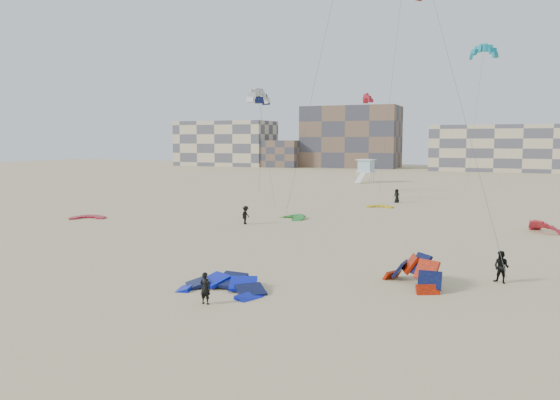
% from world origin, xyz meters
% --- Properties ---
extents(ground, '(320.00, 320.00, 0.00)m').
position_xyz_m(ground, '(0.00, 0.00, 0.00)').
color(ground, tan).
rests_on(ground, ground).
extents(kite_ground_blue, '(5.27, 5.52, 2.65)m').
position_xyz_m(kite_ground_blue, '(-1.21, -0.09, 0.00)').
color(kite_ground_blue, '#0006D3').
rests_on(kite_ground_blue, ground).
extents(kite_ground_orange, '(5.80, 5.81, 4.07)m').
position_xyz_m(kite_ground_orange, '(8.07, 4.99, 0.00)').
color(kite_ground_orange, '#FF1F00').
rests_on(kite_ground_orange, ground).
extents(kite_ground_red, '(4.54, 4.62, 0.60)m').
position_xyz_m(kite_ground_red, '(-27.13, 18.88, 0.00)').
color(kite_ground_red, red).
rests_on(kite_ground_red, ground).
extents(kite_ground_green, '(4.43, 4.45, 1.44)m').
position_xyz_m(kite_ground_green, '(-7.38, 26.76, 0.00)').
color(kite_ground_green, '#19942B').
rests_on(kite_ground_green, ground).
extents(kite_ground_red_far, '(4.80, 4.80, 3.17)m').
position_xyz_m(kite_ground_red_far, '(16.17, 27.33, 0.00)').
color(kite_ground_red_far, red).
rests_on(kite_ground_red_far, ground).
extents(kite_ground_yellow, '(3.05, 3.20, 0.55)m').
position_xyz_m(kite_ground_yellow, '(-1.13, 39.67, 0.00)').
color(kite_ground_yellow, '#FAEB0F').
rests_on(kite_ground_yellow, ground).
extents(kitesurfer_main, '(0.61, 0.42, 1.61)m').
position_xyz_m(kitesurfer_main, '(-0.83, -2.38, 0.80)').
color(kitesurfer_main, black).
rests_on(kitesurfer_main, ground).
extents(kitesurfer_b, '(1.11, 1.01, 1.84)m').
position_xyz_m(kitesurfer_b, '(12.63, 7.45, 0.92)').
color(kitesurfer_b, black).
rests_on(kitesurfer_b, ground).
extents(kitesurfer_c, '(0.76, 1.19, 1.76)m').
position_xyz_m(kitesurfer_c, '(-10.30, 21.61, 0.88)').
color(kitesurfer_c, black).
rests_on(kitesurfer_c, ground).
extents(kitesurfer_e, '(1.02, 0.85, 1.78)m').
position_xyz_m(kitesurfer_e, '(-0.16, 45.44, 0.89)').
color(kitesurfer_e, black).
rests_on(kitesurfer_e, ground).
extents(kite_fly_grey, '(8.45, 11.73, 13.55)m').
position_xyz_m(kite_fly_grey, '(-16.23, 37.67, 13.37)').
color(kite_fly_grey, silver).
rests_on(kite_fly_grey, ground).
extents(kite_fly_navy, '(4.89, 9.12, 14.51)m').
position_xyz_m(kite_fly_navy, '(-20.43, 48.07, 14.10)').
color(kite_fly_navy, '#0D173A').
rests_on(kite_fly_navy, ground).
extents(kite_fly_teal_b, '(4.47, 8.34, 21.27)m').
position_xyz_m(kite_fly_teal_b, '(8.98, 62.52, 20.89)').
color(kite_fly_teal_b, teal).
rests_on(kite_fly_teal_b, ground).
extents(kite_fly_red, '(4.02, 6.47, 14.81)m').
position_xyz_m(kite_fly_red, '(-8.52, 63.67, 14.72)').
color(kite_fly_red, red).
rests_on(kite_fly_red, ground).
extents(lifeguard_tower_far, '(3.52, 6.26, 4.42)m').
position_xyz_m(lifeguard_tower_far, '(-11.98, 77.83, 2.19)').
color(lifeguard_tower_far, white).
rests_on(lifeguard_tower_far, ground).
extents(condo_west_a, '(30.00, 15.00, 14.00)m').
position_xyz_m(condo_west_a, '(-70.00, 130.00, 7.00)').
color(condo_west_a, beige).
rests_on(condo_west_a, ground).
extents(condo_west_b, '(28.00, 14.00, 18.00)m').
position_xyz_m(condo_west_b, '(-30.00, 134.00, 9.00)').
color(condo_west_b, brown).
rests_on(condo_west_b, ground).
extents(condo_mid, '(32.00, 16.00, 12.00)m').
position_xyz_m(condo_mid, '(10.00, 130.00, 6.00)').
color(condo_mid, beige).
rests_on(condo_mid, ground).
extents(condo_fill_left, '(12.00, 10.00, 8.00)m').
position_xyz_m(condo_fill_left, '(-50.00, 128.00, 4.00)').
color(condo_fill_left, brown).
rests_on(condo_fill_left, ground).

